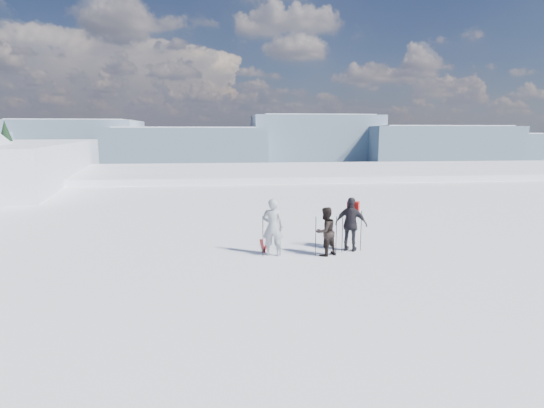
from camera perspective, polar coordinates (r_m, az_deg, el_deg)
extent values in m
plane|color=white|center=(72.55, -3.48, -7.50)|extent=(220.00, 208.01, 71.62)
cube|color=white|center=(40.74, -1.35, -5.09)|extent=(180.00, 16.00, 14.00)
plane|color=#213B4C|center=(301.17, -5.82, 3.13)|extent=(820.00, 820.00, 0.00)
cube|color=slate|center=(504.26, -24.83, 7.52)|extent=(130.00, 80.00, 46.00)
cube|color=white|center=(504.22, -24.99, 9.79)|extent=(110.50, 70.00, 8.00)
cube|color=slate|center=(450.96, -11.26, 7.57)|extent=(160.00, 80.00, 38.00)
cube|color=white|center=(450.72, -11.33, 9.60)|extent=(136.00, 70.00, 8.00)
cube|color=slate|center=(490.36, 5.73, 8.67)|extent=(140.00, 80.00, 52.00)
cube|color=white|center=(490.53, 5.78, 11.36)|extent=(119.00, 70.00, 8.00)
cube|color=slate|center=(506.50, 21.12, 7.43)|extent=(160.00, 80.00, 40.00)
cube|color=white|center=(506.32, 21.24, 9.35)|extent=(136.00, 70.00, 8.00)
cube|color=slate|center=(595.80, 30.10, 6.63)|extent=(130.00, 80.00, 32.00)
cube|color=white|center=(595.55, 30.20, 7.88)|extent=(110.50, 70.00, 8.00)
cube|color=#2D2B28|center=(50.53, -27.89, -6.25)|extent=(21.55, 17.87, 14.25)
cone|color=black|center=(48.14, -31.66, 1.81)|extent=(7.28, 7.28, 13.00)
cone|color=black|center=(43.03, -28.94, -0.07)|extent=(6.16, 6.16, 11.00)
cone|color=black|center=(44.24, -25.53, -0.23)|extent=(5.60, 5.60, 10.00)
cone|color=black|center=(42.22, -32.36, -1.91)|extent=(5.04, 5.04, 9.00)
cone|color=black|center=(47.37, -25.51, 0.37)|extent=(5.60, 5.60, 10.00)
imported|color=#9CA2AB|center=(13.32, 0.10, -3.11)|extent=(0.76, 0.59, 1.83)
imported|color=black|center=(13.44, 7.18, -3.69)|extent=(0.95, 0.88, 1.55)
imported|color=black|center=(14.06, 10.59, -2.71)|extent=(1.12, 0.89, 1.78)
cube|color=red|center=(14.11, 10.94, 2.01)|extent=(0.44, 0.37, 0.49)
cylinder|color=black|center=(13.25, -1.23, -4.38)|extent=(0.02, 0.02, 1.29)
cylinder|color=black|center=(13.36, 1.09, -4.50)|extent=(0.02, 0.02, 1.19)
cylinder|color=black|center=(13.33, 5.89, -4.40)|extent=(0.02, 0.02, 1.27)
cylinder|color=black|center=(13.51, 8.63, -4.30)|extent=(0.02, 0.02, 1.26)
cylinder|color=black|center=(13.92, 9.43, -4.14)|extent=(0.02, 0.02, 1.14)
cylinder|color=black|center=(14.18, 11.87, -3.56)|extent=(0.02, 0.02, 1.34)
cube|color=black|center=(14.60, -1.28, -5.62)|extent=(0.14, 1.70, 0.03)
cube|color=black|center=(14.61, -0.73, -5.61)|extent=(0.48, 1.67, 0.03)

